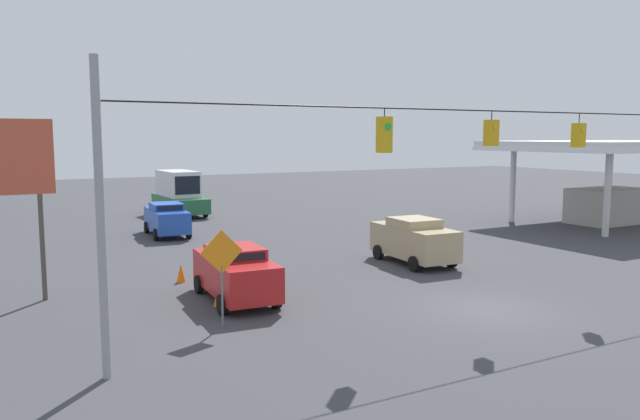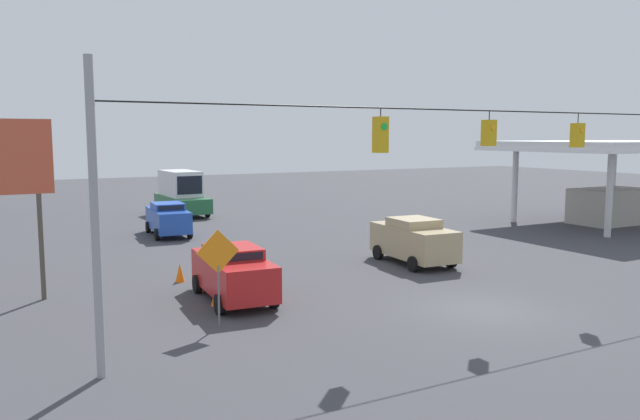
{
  "view_description": "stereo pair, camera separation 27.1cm",
  "coord_description": "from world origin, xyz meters",
  "px_view_note": "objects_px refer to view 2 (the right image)",
  "views": [
    {
      "loc": [
        14.01,
        14.27,
        5.5
      ],
      "look_at": [
        0.08,
        -10.7,
        2.08
      ],
      "focal_mm": 35.0,
      "sensor_mm": 36.0,
      "label": 1
    },
    {
      "loc": [
        13.77,
        14.4,
        5.5
      ],
      "look_at": [
        0.08,
        -10.7,
        2.08
      ],
      "focal_mm": 35.0,
      "sensor_mm": 36.0,
      "label": 2
    }
  ],
  "objects_px": {
    "sedan_blue_withflow_far": "(168,218)",
    "work_zone_sign": "(218,259)",
    "traffic_cone_second": "(198,282)",
    "gas_station": "(613,163)",
    "traffic_cone_nearest": "(216,295)",
    "sedan_red_parked_shoulder": "(233,272)",
    "box_truck_green_withflow_deep": "(181,193)",
    "sedan_tan_crossing_near": "(414,240)",
    "overhead_signal_span": "(485,173)",
    "traffic_cone_third": "(180,273)"
  },
  "relations": [
    {
      "from": "sedan_blue_withflow_far",
      "to": "work_zone_sign",
      "type": "bearing_deg",
      "value": 79.67
    },
    {
      "from": "sedan_blue_withflow_far",
      "to": "traffic_cone_second",
      "type": "bearing_deg",
      "value": 79.46
    },
    {
      "from": "gas_station",
      "to": "work_zone_sign",
      "type": "distance_m",
      "value": 30.13
    },
    {
      "from": "traffic_cone_nearest",
      "to": "gas_station",
      "type": "distance_m",
      "value": 29.06
    },
    {
      "from": "sedan_red_parked_shoulder",
      "to": "traffic_cone_second",
      "type": "distance_m",
      "value": 1.91
    },
    {
      "from": "sedan_red_parked_shoulder",
      "to": "box_truck_green_withflow_deep",
      "type": "distance_m",
      "value": 23.88
    },
    {
      "from": "sedan_blue_withflow_far",
      "to": "sedan_tan_crossing_near",
      "type": "xyz_separation_m",
      "value": [
        -7.27,
        12.67,
        0.08
      ]
    },
    {
      "from": "sedan_red_parked_shoulder",
      "to": "box_truck_green_withflow_deep",
      "type": "relative_size",
      "value": 0.72
    },
    {
      "from": "overhead_signal_span",
      "to": "box_truck_green_withflow_deep",
      "type": "relative_size",
      "value": 3.66
    },
    {
      "from": "traffic_cone_second",
      "to": "work_zone_sign",
      "type": "relative_size",
      "value": 0.25
    },
    {
      "from": "sedan_red_parked_shoulder",
      "to": "sedan_blue_withflow_far",
      "type": "relative_size",
      "value": 1.0
    },
    {
      "from": "overhead_signal_span",
      "to": "sedan_tan_crossing_near",
      "type": "height_order",
      "value": "overhead_signal_span"
    },
    {
      "from": "sedan_tan_crossing_near",
      "to": "traffic_cone_third",
      "type": "relative_size",
      "value": 6.41
    },
    {
      "from": "traffic_cone_second",
      "to": "traffic_cone_third",
      "type": "xyz_separation_m",
      "value": [
        0.14,
        -1.8,
        0.0
      ]
    },
    {
      "from": "traffic_cone_third",
      "to": "work_zone_sign",
      "type": "height_order",
      "value": "work_zone_sign"
    },
    {
      "from": "sedan_blue_withflow_far",
      "to": "gas_station",
      "type": "distance_m",
      "value": 27.23
    },
    {
      "from": "box_truck_green_withflow_deep",
      "to": "sedan_tan_crossing_near",
      "type": "bearing_deg",
      "value": 100.63
    },
    {
      "from": "overhead_signal_span",
      "to": "box_truck_green_withflow_deep",
      "type": "height_order",
      "value": "overhead_signal_span"
    },
    {
      "from": "box_truck_green_withflow_deep",
      "to": "traffic_cone_nearest",
      "type": "distance_m",
      "value": 24.43
    },
    {
      "from": "sedan_red_parked_shoulder",
      "to": "traffic_cone_second",
      "type": "bearing_deg",
      "value": -67.54
    },
    {
      "from": "overhead_signal_span",
      "to": "gas_station",
      "type": "distance_m",
      "value": 23.65
    },
    {
      "from": "box_truck_green_withflow_deep",
      "to": "traffic_cone_second",
      "type": "distance_m",
      "value": 22.43
    },
    {
      "from": "sedan_tan_crossing_near",
      "to": "traffic_cone_second",
      "type": "xyz_separation_m",
      "value": [
        9.69,
        0.32,
        -0.68
      ]
    },
    {
      "from": "gas_station",
      "to": "work_zone_sign",
      "type": "xyz_separation_m",
      "value": [
        28.82,
        8.62,
        -1.8
      ]
    },
    {
      "from": "sedan_red_parked_shoulder",
      "to": "traffic_cone_second",
      "type": "xyz_separation_m",
      "value": [
        0.69,
        -1.67,
        -0.61
      ]
    },
    {
      "from": "sedan_red_parked_shoulder",
      "to": "traffic_cone_nearest",
      "type": "xyz_separation_m",
      "value": [
        0.74,
        0.38,
        -0.61
      ]
    },
    {
      "from": "sedan_tan_crossing_near",
      "to": "gas_station",
      "type": "xyz_separation_m",
      "value": [
        -18.4,
        -4.05,
        2.76
      ]
    },
    {
      "from": "traffic_cone_third",
      "to": "sedan_red_parked_shoulder",
      "type": "bearing_deg",
      "value": 103.52
    },
    {
      "from": "sedan_red_parked_shoulder",
      "to": "box_truck_green_withflow_deep",
      "type": "xyz_separation_m",
      "value": [
        -4.99,
        -23.34,
        0.55
      ]
    },
    {
      "from": "sedan_red_parked_shoulder",
      "to": "work_zone_sign",
      "type": "relative_size",
      "value": 1.62
    },
    {
      "from": "sedan_red_parked_shoulder",
      "to": "box_truck_green_withflow_deep",
      "type": "bearing_deg",
      "value": -102.07
    },
    {
      "from": "sedan_red_parked_shoulder",
      "to": "work_zone_sign",
      "type": "bearing_deg",
      "value": 61.18
    },
    {
      "from": "gas_station",
      "to": "sedan_blue_withflow_far",
      "type": "bearing_deg",
      "value": -18.58
    },
    {
      "from": "sedan_tan_crossing_near",
      "to": "work_zone_sign",
      "type": "height_order",
      "value": "work_zone_sign"
    },
    {
      "from": "sedan_red_parked_shoulder",
      "to": "traffic_cone_second",
      "type": "height_order",
      "value": "sedan_red_parked_shoulder"
    },
    {
      "from": "sedan_blue_withflow_far",
      "to": "overhead_signal_span",
      "type": "bearing_deg",
      "value": 103.55
    },
    {
      "from": "sedan_red_parked_shoulder",
      "to": "sedan_blue_withflow_far",
      "type": "distance_m",
      "value": 14.77
    },
    {
      "from": "box_truck_green_withflow_deep",
      "to": "work_zone_sign",
      "type": "xyz_separation_m",
      "value": [
        6.41,
        25.92,
        0.49
      ]
    },
    {
      "from": "sedan_tan_crossing_near",
      "to": "box_truck_green_withflow_deep",
      "type": "height_order",
      "value": "box_truck_green_withflow_deep"
    },
    {
      "from": "overhead_signal_span",
      "to": "traffic_cone_second",
      "type": "distance_m",
      "value": 10.51
    },
    {
      "from": "traffic_cone_nearest",
      "to": "traffic_cone_third",
      "type": "height_order",
      "value": "same"
    },
    {
      "from": "traffic_cone_third",
      "to": "work_zone_sign",
      "type": "distance_m",
      "value": 6.29
    },
    {
      "from": "sedan_tan_crossing_near",
      "to": "box_truck_green_withflow_deep",
      "type": "relative_size",
      "value": 0.7
    },
    {
      "from": "sedan_blue_withflow_far",
      "to": "traffic_cone_nearest",
      "type": "height_order",
      "value": "sedan_blue_withflow_far"
    },
    {
      "from": "overhead_signal_span",
      "to": "gas_station",
      "type": "height_order",
      "value": "overhead_signal_span"
    },
    {
      "from": "overhead_signal_span",
      "to": "sedan_tan_crossing_near",
      "type": "distance_m",
      "value": 8.09
    },
    {
      "from": "sedan_blue_withflow_far",
      "to": "traffic_cone_third",
      "type": "xyz_separation_m",
      "value": [
        2.56,
        11.2,
        -0.6
      ]
    },
    {
      "from": "overhead_signal_span",
      "to": "sedan_blue_withflow_far",
      "type": "relative_size",
      "value": 5.08
    },
    {
      "from": "sedan_tan_crossing_near",
      "to": "traffic_cone_nearest",
      "type": "relative_size",
      "value": 6.41
    },
    {
      "from": "traffic_cone_second",
      "to": "sedan_blue_withflow_far",
      "type": "bearing_deg",
      "value": -100.54
    }
  ]
}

